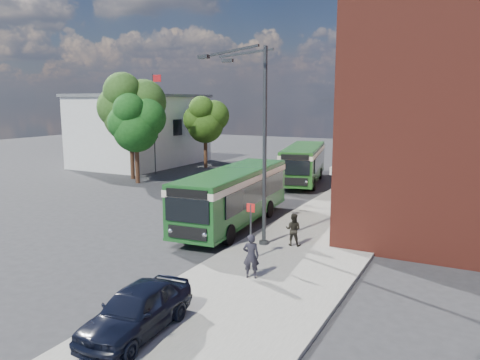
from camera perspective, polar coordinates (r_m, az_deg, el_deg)
The scene contains 15 objects.
ground at distance 25.92m, azimuth -5.78°, elevation -5.30°, with size 120.00×120.00×0.00m, color #2A2A2C.
pavement at distance 30.43m, azimuth 13.89°, elevation -3.14°, with size 6.00×48.00×0.15m, color gray.
kerb_line at distance 31.26m, azimuth 8.44°, elevation -2.75°, with size 0.12×48.00×0.01m, color beige.
white_building at distance 50.33m, azimuth -11.88°, elevation 6.03°, with size 9.40×13.40×7.30m.
flagpole at distance 42.91m, azimuth -10.39°, elevation 7.20°, with size 0.95×0.10×9.00m.
street_lamp at distance 21.01m, azimuth 2.12°, elevation 4.52°, with size 2.96×2.38×9.00m.
bus_stop_sign at distance 19.31m, azimuth 1.31°, elevation -5.85°, with size 0.35×0.08×2.52m.
bus_front at distance 25.04m, azimuth -0.77°, elevation -1.48°, with size 3.42×10.61×3.02m.
bus_rear at distance 38.45m, azimuth 7.74°, elevation 2.35°, with size 4.70×10.41×3.02m.
parked_car at distance 14.01m, azimuth -12.49°, elevation -15.17°, with size 1.64×4.07×1.39m, color black.
pedestrian_a at distance 17.54m, azimuth 1.35°, elevation -9.25°, with size 0.61×0.40×1.68m, color black.
pedestrian_b at distance 21.46m, azimuth 6.51°, elevation -6.01°, with size 0.73×0.57×1.50m, color black.
tree_left at distance 38.61m, azimuth -12.59°, elevation 6.84°, with size 4.30×4.09×7.26m.
tree_mid at distance 40.74m, azimuth -13.22°, elevation 8.60°, with size 5.32×5.05×8.97m.
tree_right at distance 46.69m, azimuth -4.24°, elevation 7.38°, with size 4.22×4.01×7.12m.
Camera 1 is at (13.76, -20.92, 6.68)m, focal length 35.00 mm.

